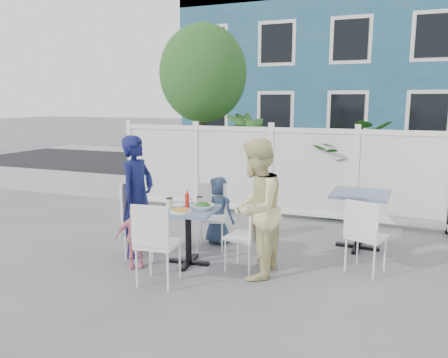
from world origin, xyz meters
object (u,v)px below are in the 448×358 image
(woman, at_px, (256,209))
(spare_table, at_px, (360,205))
(boy, at_px, (218,210))
(toddler, at_px, (134,237))
(utility_cabinet, at_px, (199,162))
(chair_right, at_px, (249,231))
(man, at_px, (137,196))
(chair_back, at_px, (212,211))
(main_table, at_px, (188,221))
(chair_near, at_px, (155,238))
(chair_left, at_px, (138,213))

(woman, bearing_deg, spare_table, 144.45)
(boy, distance_m, toddler, 1.39)
(utility_cabinet, distance_m, toddler, 4.73)
(chair_right, bearing_deg, man, 96.57)
(spare_table, distance_m, toddler, 3.10)
(chair_back, height_order, man, man)
(main_table, xyz_separation_m, spare_table, (1.96, 1.41, 0.06))
(chair_near, relative_size, boy, 0.97)
(spare_table, bearing_deg, boy, -164.92)
(chair_back, height_order, chair_near, chair_near)
(chair_right, xyz_separation_m, chair_back, (-0.77, 0.68, 0.02))
(spare_table, height_order, chair_near, chair_near)
(chair_right, bearing_deg, main_table, 101.42)
(toddler, bearing_deg, chair_right, -18.79)
(chair_right, height_order, woman, woman)
(chair_left, distance_m, toddler, 0.47)
(spare_table, xyz_separation_m, chair_near, (-2.01, -2.16, -0.07))
(utility_cabinet, bearing_deg, chair_near, -66.09)
(chair_near, xyz_separation_m, toddler, (-0.53, 0.40, -0.16))
(woman, bearing_deg, chair_right, -133.37)
(main_table, xyz_separation_m, boy, (0.05, 0.90, -0.07))
(main_table, xyz_separation_m, chair_left, (-0.77, 0.04, 0.02))
(toddler, bearing_deg, chair_left, 81.25)
(chair_right, distance_m, woman, 0.35)
(chair_left, xyz_separation_m, chair_right, (1.56, 0.01, -0.08))
(woman, xyz_separation_m, toddler, (-1.48, -0.29, -0.42))
(chair_right, xyz_separation_m, man, (-1.57, 0.02, 0.30))
(main_table, xyz_separation_m, chair_near, (-0.05, -0.74, -0.01))
(chair_left, distance_m, woman, 1.69)
(utility_cabinet, bearing_deg, chair_left, -71.72)
(main_table, distance_m, chair_near, 0.75)
(utility_cabinet, xyz_separation_m, main_table, (1.77, -4.23, -0.12))
(man, xyz_separation_m, woman, (1.69, -0.13, 0.01))
(utility_cabinet, distance_m, boy, 3.80)
(spare_table, relative_size, chair_left, 0.80)
(man, bearing_deg, spare_table, -60.63)
(main_table, xyz_separation_m, chair_back, (0.02, 0.73, -0.04))
(utility_cabinet, distance_m, woman, 5.05)
(chair_near, bearing_deg, boy, 81.23)
(main_table, xyz_separation_m, man, (-0.78, 0.08, 0.24))
(spare_table, height_order, boy, boy)
(man, height_order, woman, woman)
(toddler, bearing_deg, main_table, -4.33)
(chair_near, height_order, woman, woman)
(chair_back, relative_size, toddler, 1.14)
(toddler, bearing_deg, spare_table, -0.40)
(main_table, relative_size, spare_table, 0.94)
(utility_cabinet, height_order, chair_back, utility_cabinet)
(chair_left, distance_m, chair_back, 1.05)
(utility_cabinet, xyz_separation_m, toddler, (1.20, -4.57, -0.28))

